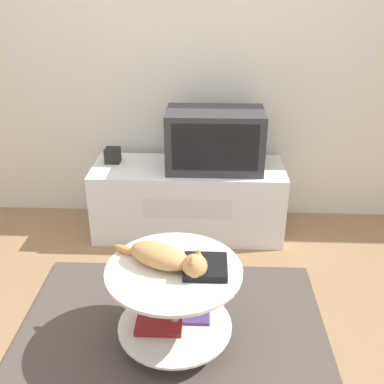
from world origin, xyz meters
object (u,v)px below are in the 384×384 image
(cat, at_px, (166,258))
(dvd_box, at_px, (205,267))
(speaker, at_px, (113,155))
(tv, at_px, (215,140))

(cat, bearing_deg, dvd_box, 22.68)
(speaker, relative_size, cat, 0.21)
(tv, xyz_separation_m, dvd_box, (-0.05, -1.16, -0.24))
(tv, bearing_deg, speaker, 173.95)
(dvd_box, bearing_deg, speaker, 119.30)
(tv, height_order, dvd_box, tv)
(tv, bearing_deg, cat, -101.64)
(tv, xyz_separation_m, speaker, (-0.74, 0.08, -0.16))
(dvd_box, bearing_deg, cat, 176.38)
(tv, height_order, speaker, tv)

